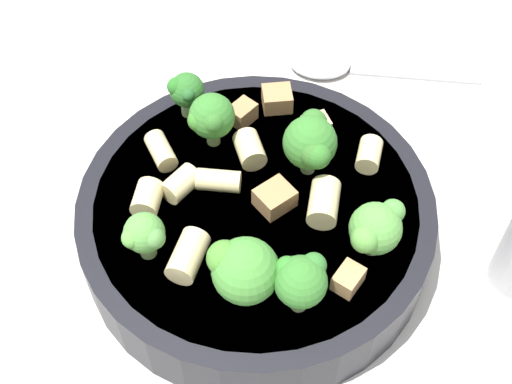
{
  "coord_description": "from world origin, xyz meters",
  "views": [
    {
      "loc": [
        0.25,
        0.04,
        0.39
      ],
      "look_at": [
        0.0,
        0.0,
        0.05
      ],
      "focal_mm": 50.0,
      "sensor_mm": 36.0,
      "label": 1
    }
  ],
  "objects_px": {
    "rigatoni_3": "(250,149)",
    "spoon": "(345,65)",
    "broccoli_floret_6": "(376,229)",
    "chicken_chunk_4": "(316,125)",
    "chicken_chunk_3": "(278,99)",
    "broccoli_floret_2": "(311,143)",
    "chicken_chunk_2": "(242,113)",
    "broccoli_floret_5": "(211,118)",
    "rigatoni_1": "(182,180)",
    "broccoli_floret_4": "(186,91)",
    "chicken_chunk_0": "(275,199)",
    "broccoli_floret_3": "(145,235)",
    "broccoli_floret_1": "(244,269)",
    "pasta_bowl": "(256,218)",
    "rigatoni_5": "(188,256)",
    "rigatoni_6": "(323,207)",
    "rigatoni_4": "(219,181)",
    "chicken_chunk_1": "(348,279)",
    "broccoli_floret_0": "(301,280)",
    "rigatoni_2": "(369,154)",
    "rigatoni_0": "(161,151)",
    "rigatoni_7": "(147,198)"
  },
  "relations": [
    {
      "from": "rigatoni_3",
      "to": "spoon",
      "type": "distance_m",
      "value": 0.15
    },
    {
      "from": "broccoli_floret_6",
      "to": "spoon",
      "type": "distance_m",
      "value": 0.2
    },
    {
      "from": "chicken_chunk_4",
      "to": "chicken_chunk_3",
      "type": "bearing_deg",
      "value": -123.11
    },
    {
      "from": "broccoli_floret_2",
      "to": "chicken_chunk_2",
      "type": "distance_m",
      "value": 0.06
    },
    {
      "from": "broccoli_floret_5",
      "to": "rigatoni_1",
      "type": "height_order",
      "value": "broccoli_floret_5"
    },
    {
      "from": "broccoli_floret_4",
      "to": "chicken_chunk_0",
      "type": "xyz_separation_m",
      "value": [
        0.07,
        0.07,
        -0.01
      ]
    },
    {
      "from": "broccoli_floret_4",
      "to": "broccoli_floret_3",
      "type": "bearing_deg",
      "value": 1.64
    },
    {
      "from": "broccoli_floret_1",
      "to": "pasta_bowl",
      "type": "bearing_deg",
      "value": -176.04
    },
    {
      "from": "rigatoni_1",
      "to": "spoon",
      "type": "height_order",
      "value": "rigatoni_1"
    },
    {
      "from": "rigatoni_5",
      "to": "rigatoni_6",
      "type": "distance_m",
      "value": 0.09
    },
    {
      "from": "broccoli_floret_2",
      "to": "spoon",
      "type": "relative_size",
      "value": 0.28
    },
    {
      "from": "rigatoni_4",
      "to": "broccoli_floret_1",
      "type": "bearing_deg",
      "value": 22.53
    },
    {
      "from": "chicken_chunk_0",
      "to": "chicken_chunk_3",
      "type": "relative_size",
      "value": 1.1
    },
    {
      "from": "chicken_chunk_1",
      "to": "rigatoni_3",
      "type": "bearing_deg",
      "value": -139.31
    },
    {
      "from": "broccoli_floret_3",
      "to": "chicken_chunk_3",
      "type": "relative_size",
      "value": 1.69
    },
    {
      "from": "rigatoni_6",
      "to": "broccoli_floret_3",
      "type": "bearing_deg",
      "value": -64.79
    },
    {
      "from": "rigatoni_5",
      "to": "broccoli_floret_3",
      "type": "bearing_deg",
      "value": -94.93
    },
    {
      "from": "pasta_bowl",
      "to": "chicken_chunk_0",
      "type": "height_order",
      "value": "chicken_chunk_0"
    },
    {
      "from": "rigatoni_3",
      "to": "spoon",
      "type": "bearing_deg",
      "value": 159.42
    },
    {
      "from": "pasta_bowl",
      "to": "broccoli_floret_0",
      "type": "relative_size",
      "value": 5.6
    },
    {
      "from": "broccoli_floret_0",
      "to": "chicken_chunk_0",
      "type": "relative_size",
      "value": 1.86
    },
    {
      "from": "broccoli_floret_3",
      "to": "spoon",
      "type": "bearing_deg",
      "value": 156.33
    },
    {
      "from": "spoon",
      "to": "rigatoni_3",
      "type": "bearing_deg",
      "value": -20.58
    },
    {
      "from": "broccoli_floret_6",
      "to": "chicken_chunk_1",
      "type": "height_order",
      "value": "broccoli_floret_6"
    },
    {
      "from": "broccoli_floret_0",
      "to": "broccoli_floret_6",
      "type": "relative_size",
      "value": 1.11
    },
    {
      "from": "broccoli_floret_0",
      "to": "spoon",
      "type": "distance_m",
      "value": 0.24
    },
    {
      "from": "broccoli_floret_2",
      "to": "rigatoni_3",
      "type": "xyz_separation_m",
      "value": [
        -0.0,
        -0.04,
        -0.02
      ]
    },
    {
      "from": "broccoli_floret_0",
      "to": "rigatoni_2",
      "type": "bearing_deg",
      "value": 164.55
    },
    {
      "from": "rigatoni_0",
      "to": "rigatoni_6",
      "type": "height_order",
      "value": "rigatoni_6"
    },
    {
      "from": "broccoli_floret_4",
      "to": "broccoli_floret_5",
      "type": "height_order",
      "value": "broccoli_floret_5"
    },
    {
      "from": "pasta_bowl",
      "to": "spoon",
      "type": "relative_size",
      "value": 1.46
    },
    {
      "from": "broccoli_floret_3",
      "to": "rigatoni_4",
      "type": "relative_size",
      "value": 1.21
    },
    {
      "from": "rigatoni_3",
      "to": "spoon",
      "type": "height_order",
      "value": "rigatoni_3"
    },
    {
      "from": "chicken_chunk_2",
      "to": "chicken_chunk_4",
      "type": "distance_m",
      "value": 0.05
    },
    {
      "from": "pasta_bowl",
      "to": "broccoli_floret_3",
      "type": "height_order",
      "value": "broccoli_floret_3"
    },
    {
      "from": "rigatoni_7",
      "to": "rigatoni_5",
      "type": "bearing_deg",
      "value": 43.23
    },
    {
      "from": "rigatoni_5",
      "to": "chicken_chunk_3",
      "type": "xyz_separation_m",
      "value": [
        -0.13,
        0.03,
        -0.0
      ]
    },
    {
      "from": "broccoli_floret_4",
      "to": "spoon",
      "type": "xyz_separation_m",
      "value": [
        -0.1,
        0.1,
        -0.06
      ]
    },
    {
      "from": "spoon",
      "to": "pasta_bowl",
      "type": "bearing_deg",
      "value": -13.62
    },
    {
      "from": "broccoli_floret_5",
      "to": "rigatoni_1",
      "type": "bearing_deg",
      "value": -15.71
    },
    {
      "from": "rigatoni_4",
      "to": "rigatoni_1",
      "type": "bearing_deg",
      "value": -79.61
    },
    {
      "from": "rigatoni_0",
      "to": "rigatoni_6",
      "type": "relative_size",
      "value": 0.92
    },
    {
      "from": "broccoli_floret_3",
      "to": "chicken_chunk_2",
      "type": "bearing_deg",
      "value": 163.33
    },
    {
      "from": "rigatoni_6",
      "to": "spoon",
      "type": "relative_size",
      "value": 0.19
    },
    {
      "from": "chicken_chunk_3",
      "to": "spoon",
      "type": "distance_m",
      "value": 0.11
    },
    {
      "from": "rigatoni_3",
      "to": "chicken_chunk_3",
      "type": "relative_size",
      "value": 1.18
    },
    {
      "from": "broccoli_floret_0",
      "to": "chicken_chunk_3",
      "type": "relative_size",
      "value": 2.04
    },
    {
      "from": "broccoli_floret_1",
      "to": "rigatoni_4",
      "type": "height_order",
      "value": "broccoli_floret_1"
    },
    {
      "from": "broccoli_floret_0",
      "to": "broccoli_floret_6",
      "type": "height_order",
      "value": "broccoli_floret_0"
    },
    {
      "from": "rigatoni_2",
      "to": "chicken_chunk_2",
      "type": "relative_size",
      "value": 1.25
    }
  ]
}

